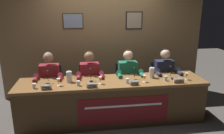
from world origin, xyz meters
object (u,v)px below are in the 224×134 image
object	(u,v)px
juice_glass_far_left	(58,81)
microphone_center_left	(91,77)
juice_glass_center_right	(144,77)
water_cup_center_right	(127,81)
chair_center_left	(90,88)
nameplate_center_right	(134,83)
chair_far_right	(161,84)
chair_far_left	(52,90)
water_cup_far_right	(166,79)
chair_center_right	(126,86)
water_cup_center_left	(78,84)
panelist_far_left	(49,80)
water_cup_far_left	(34,86)
juice_glass_far_right	(186,75)
microphone_far_left	(48,80)
conference_table	(113,96)
panelist_far_right	(165,75)
juice_glass_center_left	(100,79)
nameplate_far_right	(179,81)
water_pitcher_left_side	(69,77)
microphone_center_right	(135,76)
panelist_center_right	(128,76)
nameplate_center_left	(92,85)
panelist_center_left	(90,78)
microphone_far_right	(172,75)
water_pitcher_right_side	(152,73)

from	to	relation	value
juice_glass_far_left	microphone_center_left	xyz separation A→B (m)	(0.54, 0.14, -0.01)
juice_glass_center_right	water_cup_center_right	size ratio (longest dim) A/B	1.46
chair_center_left	water_cup_center_right	world-z (taller)	chair_center_left
nameplate_center_right	chair_far_right	distance (m)	1.21
chair_far_left	water_cup_far_right	distance (m)	2.21
juice_glass_far_left	chair_center_right	bearing A→B (deg)	27.95
water_cup_center_left	water_cup_far_right	world-z (taller)	same
panelist_far_left	nameplate_center_right	size ratio (longest dim) A/B	8.06
water_cup_far_left	chair_center_left	xyz separation A→B (m)	(0.91, 0.76, -0.37)
juice_glass_far_right	microphone_far_left	bearing A→B (deg)	176.96
panelist_far_left	microphone_center_left	distance (m)	0.84
chair_far_left	conference_table	bearing A→B (deg)	-30.63
microphone_center_left	water_cup_far_right	bearing A→B (deg)	-6.65
chair_center_left	juice_glass_center_right	bearing A→B (deg)	-37.47
water_cup_far_left	juice_glass_center_right	world-z (taller)	juice_glass_center_right
microphone_center_left	panelist_far_right	size ratio (longest dim) A/B	0.18
panelist_far_right	water_cup_far_right	world-z (taller)	panelist_far_right
juice_glass_center_left	nameplate_far_right	distance (m)	1.35
water_cup_center_left	nameplate_far_right	size ratio (longest dim) A/B	0.47
juice_glass_far_right	water_pitcher_left_side	size ratio (longest dim) A/B	0.59
water_cup_far_left	water_cup_center_left	world-z (taller)	same
panelist_far_left	microphone_center_right	xyz separation A→B (m)	(1.54, -0.39, 0.13)
chair_far_right	microphone_far_left	bearing A→B (deg)	-165.77
panelist_center_right	panelist_far_left	bearing A→B (deg)	180.00
conference_table	nameplate_center_right	bearing A→B (deg)	-26.49
nameplate_center_left	nameplate_far_right	bearing A→B (deg)	0.78
chair_far_left	water_cup_center_right	xyz separation A→B (m)	(1.37, -0.73, 0.37)
chair_center_left	juice_glass_center_right	xyz separation A→B (m)	(0.92, -0.70, 0.42)
water_cup_far_left	water_cup_far_right	distance (m)	2.22
juice_glass_center_right	water_pitcher_left_side	distance (m)	1.30
panelist_center_left	conference_table	bearing A→B (deg)	-51.16
chair_center_left	chair_far_right	bearing A→B (deg)	0.00
microphone_far_left	chair_center_right	size ratio (longest dim) A/B	0.24
panelist_center_left	juice_glass_center_right	world-z (taller)	panelist_center_left
chair_center_right	panelist_center_left	bearing A→B (deg)	-165.19
nameplate_center_left	juice_glass_center_right	size ratio (longest dim) A/B	1.42
microphone_center_left	chair_center_right	world-z (taller)	microphone_center_left
panelist_center_right	microphone_far_right	size ratio (longest dim) A/B	5.61
water_cup_center_left	water_cup_far_right	distance (m)	1.52
panelist_center_right	water_pitcher_right_side	distance (m)	0.50
water_cup_center_left	panelist_far_right	size ratio (longest dim) A/B	0.07
microphone_far_left	microphone_center_right	world-z (taller)	same
panelist_far_left	nameplate_far_right	world-z (taller)	panelist_far_left
panelist_center_left	chair_far_right	world-z (taller)	panelist_center_left
juice_glass_center_left	panelist_far_right	world-z (taller)	panelist_far_right
chair_center_left	chair_center_right	distance (m)	0.75
water_cup_center_left	juice_glass_far_right	xyz separation A→B (m)	(1.91, 0.04, 0.05)
panelist_far_left	panelist_center_right	bearing A→B (deg)	0.00
nameplate_center_right	microphone_far_right	world-z (taller)	microphone_far_right
chair_center_left	nameplate_center_left	size ratio (longest dim) A/B	5.05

